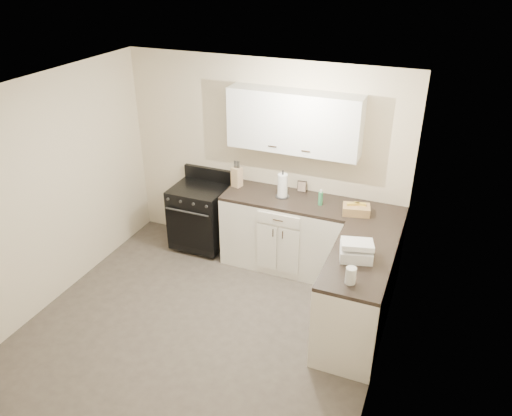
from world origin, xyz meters
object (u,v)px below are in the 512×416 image
at_px(stove, 200,216).
at_px(paper_towel, 282,186).
at_px(knife_block, 237,177).
at_px(wicker_basket, 356,210).
at_px(countertop_grill, 356,252).

height_order(stove, paper_towel, paper_towel).
height_order(stove, knife_block, knife_block).
relative_size(knife_block, wicker_basket, 0.84).
xyz_separation_m(stove, knife_block, (0.50, 0.11, 0.60)).
distance_m(knife_block, wicker_basket, 1.55).
distance_m(stove, paper_towel, 1.29).
bearing_deg(wicker_basket, paper_towel, 173.83).
distance_m(paper_towel, wicker_basket, 0.92).
bearing_deg(knife_block, paper_towel, 10.44).
xyz_separation_m(stove, countertop_grill, (2.22, -0.94, 0.54)).
xyz_separation_m(wicker_basket, countertop_grill, (0.19, -0.89, 0.01)).
bearing_deg(stove, paper_towel, 2.06).
relative_size(knife_block, paper_towel, 0.86).
bearing_deg(knife_block, wicker_basket, 10.32).
distance_m(knife_block, countertop_grill, 2.02).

